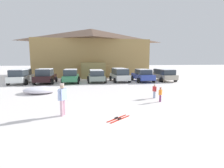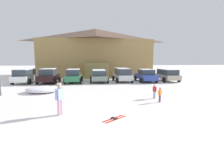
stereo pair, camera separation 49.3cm
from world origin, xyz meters
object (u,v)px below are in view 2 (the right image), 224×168
Objects in this scene: parked_green_coupe at (74,76)px; parked_silver_wagon at (122,74)px; plowed_snow_pile at (42,89)px; parked_white_suv at (25,76)px; skier_adult_in_blue_parka at (60,97)px; parked_black_sedan at (49,76)px; parked_grey_wagon at (99,75)px; parked_beige_suv at (167,75)px; pair_of_skis at (114,119)px; parked_blue_hatchback at (146,75)px; skier_child_in_orange_jacket at (160,94)px; ski_lodge at (95,52)px; skier_child_in_red_jacket at (155,91)px.

parked_green_coupe is 1.00× the size of parked_silver_wagon.
parked_white_suv is at bearing 120.46° from plowed_snow_pile.
parked_white_suv reaches higher than skier_adult_in_blue_parka.
parked_black_sedan is 0.93× the size of parked_grey_wagon.
parked_green_coupe is 0.97× the size of parked_grey_wagon.
parked_white_suv is 18.06m from parked_beige_suv.
parked_white_suv is 0.99× the size of parked_silver_wagon.
parked_beige_suv is 16.79m from pair_of_skis.
parked_green_coupe reaches higher than parked_beige_suv.
parked_green_coupe is at bearing 179.66° from parked_blue_hatchback.
skier_adult_in_blue_parka is at bearing -122.87° from parked_blue_hatchback.
parked_white_suv reaches higher than parked_grey_wagon.
parked_blue_hatchback is at bearing 78.27° from skier_child_in_orange_jacket.
ski_lodge is 10.86m from parked_grey_wagon.
parked_beige_suv is (6.05, 0.05, -0.06)m from parked_silver_wagon.
ski_lodge is at bearing 101.46° from skier_child_in_red_jacket.
plowed_snow_pile is at bearing -80.88° from parked_black_sedan.
parked_beige_suv is at bearing 0.43° from parked_silver_wagon.
parked_grey_wagon is 1.06× the size of parked_blue_hatchback.
parked_grey_wagon is at bearing 80.03° from skier_adult_in_blue_parka.
parked_blue_hatchback is 1.51× the size of plowed_snow_pile.
parked_black_sedan is 3.01m from parked_green_coupe.
parked_grey_wagon is 2.69× the size of skier_adult_in_blue_parka.
ski_lodge is 6.90× the size of plowed_snow_pile.
parked_blue_hatchback is at bearing -59.22° from ski_lodge.
skier_child_in_orange_jacket reaches higher than plowed_snow_pile.
plowed_snow_pile is (1.04, -6.48, -0.61)m from parked_black_sedan.
parked_green_coupe is (-2.82, -10.65, -3.38)m from ski_lodge.
parked_black_sedan is at bearing -1.17° from parked_white_suv.
parked_blue_hatchback is 4.29× the size of skier_child_in_orange_jacket.
parked_beige_suv is at bearing 1.02° from parked_white_suv.
parked_white_suv reaches higher than parked_blue_hatchback.
parked_silver_wagon is (6.19, 0.28, 0.09)m from parked_green_coupe.
parked_blue_hatchback is 15.07m from pair_of_skis.
plowed_snow_pile is (-8.93, 3.26, -0.32)m from skier_child_in_red_jacket.
parked_blue_hatchback reaches higher than parked_grey_wagon.
parked_black_sedan is 9.20m from parked_silver_wagon.
skier_child_in_red_jacket is (4.14, -20.45, -3.63)m from ski_lodge.
parked_green_coupe is at bearing 73.20° from plowed_snow_pile.
parked_white_suv is 16.84m from pair_of_skis.
pair_of_skis is (2.73, -0.92, -0.92)m from skier_adult_in_blue_parka.
skier_child_in_red_jacket is 5.46m from pair_of_skis.
parked_black_sedan is 3.99× the size of skier_child_in_red_jacket.
ski_lodge is 4.47× the size of parked_white_suv.
parked_beige_suv is (3.05, 0.38, 0.04)m from parked_blue_hatchback.
skier_child_in_red_jacket is (12.78, -9.79, -0.34)m from parked_white_suv.
skier_child_in_orange_jacket is at bearing 19.17° from skier_adult_in_blue_parka.
ski_lodge is 14.38m from parked_beige_suv.
parked_blue_hatchback is at bearing 77.09° from skier_child_in_red_jacket.
skier_adult_in_blue_parka is at bearing -94.90° from ski_lodge.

